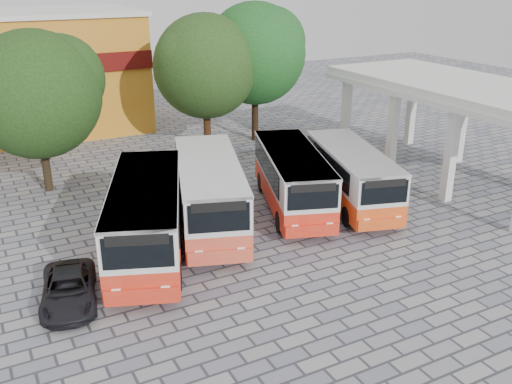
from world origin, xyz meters
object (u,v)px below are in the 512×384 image
bus_far_left (147,215)px  bus_centre_left (210,190)px  bus_far_right (352,173)px  parked_car (69,289)px  bus_centre_right (292,176)px

bus_far_left → bus_centre_left: (3.31, 1.36, -0.01)m
bus_far_right → parked_car: (-14.11, -2.79, -1.08)m
parked_car → bus_centre_left: bearing=39.1°
bus_centre_left → parked_car: bus_centre_left is taller
bus_far_left → bus_far_right: bus_far_left is taller
bus_far_left → parked_car: 4.36m
bus_centre_left → bus_centre_right: (4.37, 0.14, -0.12)m
bus_far_right → parked_car: bearing=-152.6°
bus_centre_right → bus_far_right: 2.99m
bus_centre_right → parked_car: bus_centre_right is taller
bus_centre_left → parked_car: size_ratio=2.33×
bus_far_left → parked_car: size_ratio=2.36×
bus_far_left → bus_far_right: size_ratio=1.12×
bus_far_left → bus_far_right: 10.56m
parked_car → bus_far_right: bearing=23.2°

